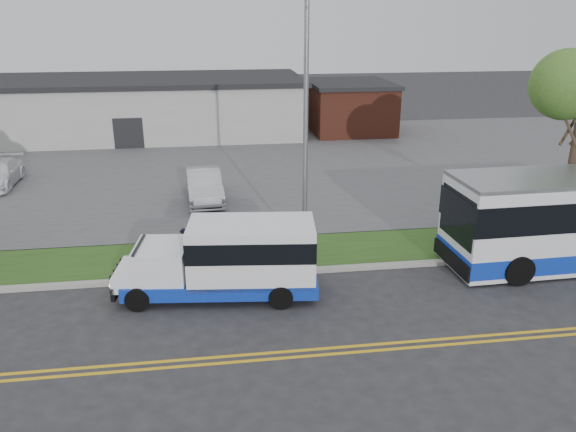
{
  "coord_description": "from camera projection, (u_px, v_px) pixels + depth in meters",
  "views": [
    {
      "loc": [
        -0.48,
        -17.22,
        8.99
      ],
      "look_at": [
        2.36,
        2.84,
        1.6
      ],
      "focal_mm": 35.0,
      "sensor_mm": 36.0,
      "label": 1
    }
  ],
  "objects": [
    {
      "name": "shuttle_bus",
      "position": [
        232.0,
        257.0,
        18.52
      ],
      "size": [
        6.86,
        2.87,
        2.56
      ],
      "rotation": [
        0.0,
        0.0,
        -0.11
      ],
      "color": "#1032AF",
      "rests_on": "ground"
    },
    {
      "name": "parked_car_a",
      "position": [
        204.0,
        186.0,
        27.81
      ],
      "size": [
        1.97,
        4.84,
        1.56
      ],
      "primitive_type": "imported",
      "rotation": [
        0.0,
        0.0,
        0.07
      ],
      "color": "#B6B8BE",
      "rests_on": "parking_lot"
    },
    {
      "name": "grocery_bag_left",
      "position": [
        177.0,
        267.0,
        20.36
      ],
      "size": [
        0.32,
        0.32,
        0.32
      ],
      "primitive_type": "sphere",
      "color": "white",
      "rests_on": "verge"
    },
    {
      "name": "pedestrian",
      "position": [
        184.0,
        248.0,
        20.42
      ],
      "size": [
        0.63,
        0.47,
        1.57
      ],
      "primitive_type": "imported",
      "rotation": [
        0.0,
        0.0,
        3.32
      ],
      "color": "black",
      "rests_on": "verge"
    },
    {
      "name": "parking_lot",
      "position": [
        219.0,
        164.0,
        34.96
      ],
      "size": [
        80.0,
        25.0,
        0.1
      ],
      "primitive_type": "cube",
      "color": "#4C4C4F",
      "rests_on": "ground"
    },
    {
      "name": "streetlight_near",
      "position": [
        306.0,
        122.0,
        20.3
      ],
      "size": [
        0.35,
        1.53,
        9.5
      ],
      "color": "gray",
      "rests_on": "verge"
    },
    {
      "name": "brick_wing",
      "position": [
        349.0,
        107.0,
        44.06
      ],
      "size": [
        6.3,
        7.3,
        3.9
      ],
      "color": "brown",
      "rests_on": "ground"
    },
    {
      "name": "curb",
      "position": [
        230.0,
        275.0,
        20.16
      ],
      "size": [
        80.0,
        0.3,
        0.15
      ],
      "primitive_type": "cube",
      "color": "#9E9B93",
      "rests_on": "ground"
    },
    {
      "name": "lane_line_north",
      "position": [
        238.0,
        355.0,
        15.58
      ],
      "size": [
        70.0,
        0.12,
        0.01
      ],
      "primitive_type": "cube",
      "color": "gold",
      "rests_on": "ground"
    },
    {
      "name": "commercial_building",
      "position": [
        135.0,
        107.0,
        42.74
      ],
      "size": [
        25.4,
        10.4,
        4.35
      ],
      "color": "#9E9E99",
      "rests_on": "ground"
    },
    {
      "name": "grocery_bag_right",
      "position": [
        194.0,
        261.0,
        20.91
      ],
      "size": [
        0.32,
        0.32,
        0.32
      ],
      "primitive_type": "sphere",
      "color": "white",
      "rests_on": "verge"
    },
    {
      "name": "ground",
      "position": [
        231.0,
        291.0,
        19.17
      ],
      "size": [
        140.0,
        140.0,
        0.0
      ],
      "primitive_type": "plane",
      "color": "#28282B",
      "rests_on": "ground"
    },
    {
      "name": "lane_line_south",
      "position": [
        238.0,
        362.0,
        15.3
      ],
      "size": [
        70.0,
        0.12,
        0.01
      ],
      "primitive_type": "cube",
      "color": "gold",
      "rests_on": "ground"
    },
    {
      "name": "verge",
      "position": [
        228.0,
        256.0,
        21.85
      ],
      "size": [
        80.0,
        3.3,
        0.1
      ],
      "primitive_type": "cube",
      "color": "#284517",
      "rests_on": "ground"
    }
  ]
}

